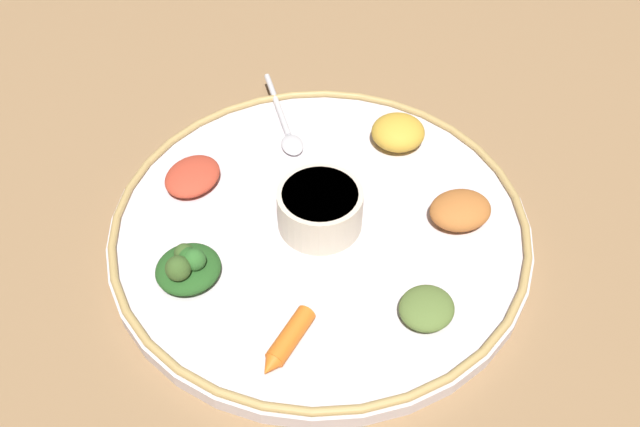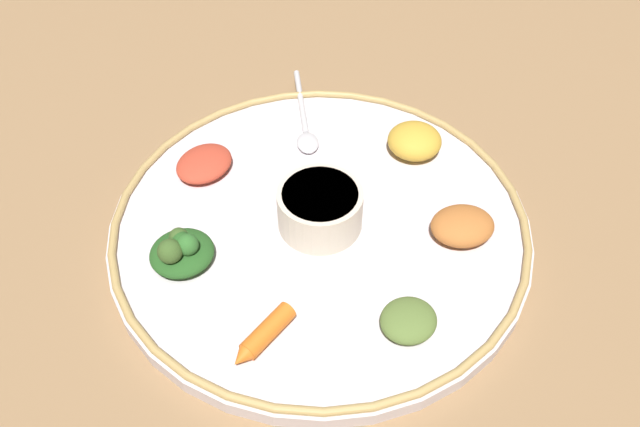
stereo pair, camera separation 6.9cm
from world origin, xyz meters
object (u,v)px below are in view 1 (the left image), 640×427
center_bowl (320,207)px  greens_pile (187,266)px  spoon (286,127)px  carrot_near_spoon (287,341)px

center_bowl → greens_pile: (-0.13, 0.06, -0.01)m
spoon → greens_pile: bearing=-166.1°
spoon → carrot_near_spoon: bearing=-142.2°
spoon → greens_pile: 0.23m
spoon → carrot_near_spoon: size_ratio=1.73×
center_bowl → greens_pile: center_bowl is taller
greens_pile → carrot_near_spoon: (-0.01, -0.12, -0.01)m
spoon → greens_pile: size_ratio=1.70×
center_bowl → greens_pile: size_ratio=1.15×
greens_pile → center_bowl: bearing=-25.8°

